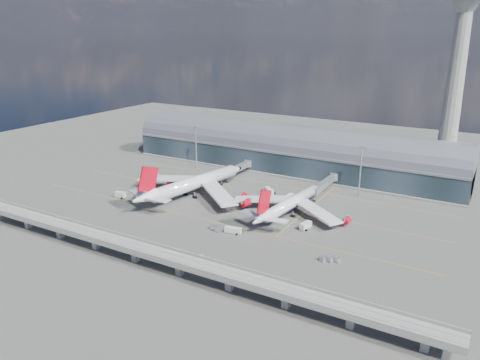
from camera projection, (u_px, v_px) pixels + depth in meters
The scene contains 20 objects.
ground at pixel (217, 212), 215.81m from camera, with size 500.00×500.00×0.00m, color #474744.
taxi_lines at pixel (241, 198), 234.04m from camera, with size 200.00×80.12×0.01m.
terminal at pixel (288, 152), 276.64m from camera, with size 200.00×30.00×28.00m.
control_tower at pixel (454, 92), 227.99m from camera, with size 19.00×19.00×103.00m.
guideway at pixel (135, 248), 168.84m from camera, with size 220.00×8.50×7.20m.
floodlight_mast_left at pixel (196, 146), 280.76m from camera, with size 3.00×0.70×25.70m.
floodlight_mast_right at pixel (360, 170), 233.20m from camera, with size 3.00×0.70×25.70m.
airliner_left at pixel (192, 184), 235.38m from camera, with size 70.14×73.84×22.58m.
airliner_right at pixel (290, 204), 212.16m from camera, with size 57.07×59.67×18.92m.
jet_bridge_left at pixel (239, 168), 267.12m from camera, with size 4.40×28.00×7.25m.
jet_bridge_right at pixel (325, 183), 240.47m from camera, with size 4.40×32.00×7.25m.
service_truck_0 at pixel (141, 196), 233.10m from camera, with size 3.55×7.75×3.09m.
service_truck_1 at pixel (120, 195), 234.21m from camera, with size 5.62×3.34×3.07m.
service_truck_2 at pixel (233, 230), 193.37m from camera, with size 7.33×3.36×2.56m.
service_truck_3 at pixel (306, 226), 197.50m from camera, with size 3.48×6.44×2.95m.
service_truck_4 at pixel (290, 198), 230.03m from camera, with size 2.96×5.65×3.22m.
service_truck_5 at pixel (269, 191), 238.92m from camera, with size 6.86×6.34×3.28m.
cargo_train_0 at pixel (216, 228), 196.17m from camera, with size 6.01×3.40×1.95m.
cargo_train_1 at pixel (206, 260), 169.57m from camera, with size 7.95×2.52×1.75m.
cargo_train_2 at pixel (330, 260), 169.70m from camera, with size 7.71×4.30×1.71m.
Camera 1 is at (109.51, -168.66, 80.45)m, focal length 35.00 mm.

